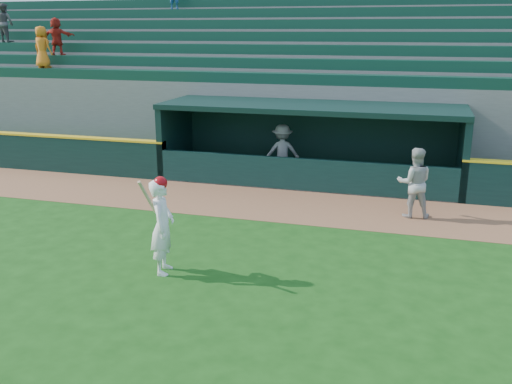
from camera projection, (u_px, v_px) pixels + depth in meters
ground at (233, 277)px, 11.25m from camera, size 120.00×120.00×0.00m
warning_track at (289, 205)px, 15.77m from camera, size 40.00×3.00×0.01m
dugout_player_front at (414, 183)px, 14.61m from camera, size 0.98×0.81×1.83m
dugout_player_inside at (282, 152)px, 18.40m from camera, size 1.30×1.00×1.78m
dugout at (312, 138)px, 18.27m from camera, size 9.40×2.80×2.46m
stands at (334, 91)px, 22.20m from camera, size 34.50×6.25×7.43m
batter_at_plate at (162, 225)px, 11.21m from camera, size 0.60×0.87×2.00m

